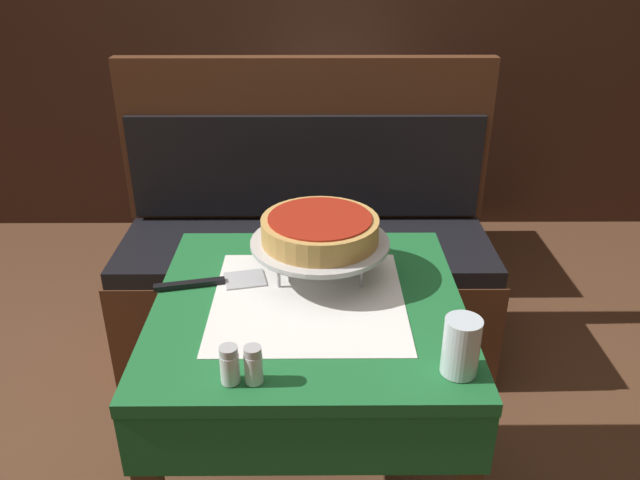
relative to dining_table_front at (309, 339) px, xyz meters
name	(u,v)px	position (x,y,z in m)	size (l,w,h in m)	color
dining_table_front	(309,339)	(0.00, 0.00, 0.00)	(0.71, 0.71, 0.73)	#1E6B33
dining_table_rear	(338,139)	(0.12, 1.51, 0.02)	(0.70, 0.70, 0.74)	beige
booth_bench	(306,275)	(-0.02, 0.82, -0.29)	(1.35, 0.50, 1.10)	brown
pizza_pan_stand	(320,244)	(0.03, 0.11, 0.20)	(0.33, 0.33, 0.09)	#ADADB2
deep_dish_pizza	(320,229)	(0.03, 0.11, 0.24)	(0.28, 0.28, 0.06)	tan
pizza_server	(214,282)	(-0.23, 0.07, 0.12)	(0.27, 0.11, 0.01)	#BCBCC1
water_glass_near	(461,346)	(0.29, -0.26, 0.17)	(0.07, 0.07, 0.12)	silver
salt_shaker	(230,365)	(-0.14, -0.29, 0.15)	(0.04, 0.04, 0.08)	silver
pepper_shaker	(253,365)	(-0.10, -0.29, 0.15)	(0.04, 0.04, 0.08)	silver
napkin_holder	(326,225)	(0.04, 0.31, 0.16)	(0.10, 0.05, 0.09)	#B2B2B7
condiment_caddy	(356,107)	(0.20, 1.52, 0.17)	(0.12, 0.12, 0.18)	black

